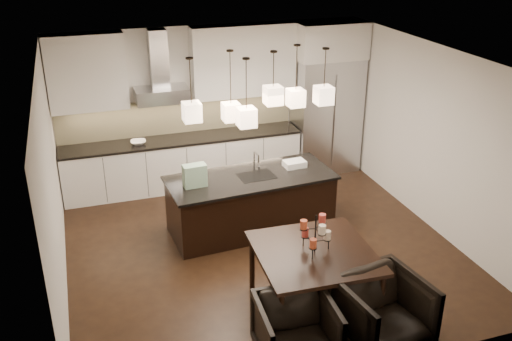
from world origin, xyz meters
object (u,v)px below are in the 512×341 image
object	(u,v)px
refrigerator	(326,115)
dining_table	(313,280)
armchair_left	(296,333)
island_body	(251,204)
armchair_right	(382,313)

from	to	relation	value
refrigerator	dining_table	xyz separation A→B (m)	(-1.95, -3.95, -0.66)
dining_table	armchair_left	xyz separation A→B (m)	(-0.54, -0.80, -0.03)
refrigerator	armchair_left	bearing A→B (deg)	-117.68
refrigerator	armchair_left	size ratio (longest dim) A/B	2.56
refrigerator	island_body	bearing A→B (deg)	-138.56
armchair_left	armchair_right	distance (m)	1.01
dining_table	armchair_right	bearing A→B (deg)	-58.48
island_body	refrigerator	bearing A→B (deg)	37.76
armchair_right	refrigerator	bearing A→B (deg)	64.78
refrigerator	armchair_left	distance (m)	5.42
dining_table	armchair_right	distance (m)	0.97
island_body	armchair_left	bearing A→B (deg)	-101.95
armchair_left	refrigerator	bearing A→B (deg)	66.01
dining_table	armchair_right	xyz separation A→B (m)	(0.47, -0.85, 0.01)
dining_table	armchair_left	bearing A→B (deg)	-121.57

